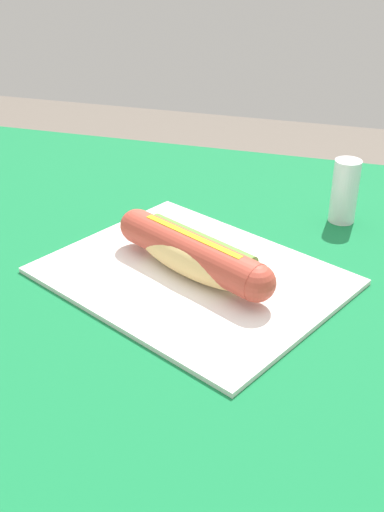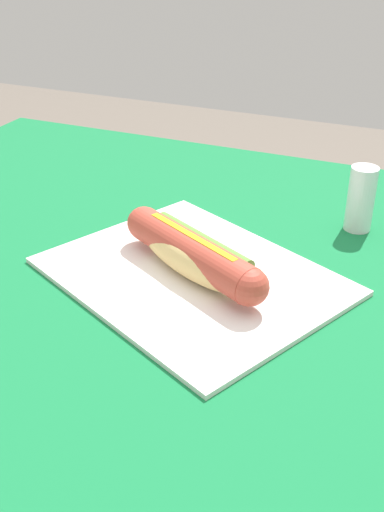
{
  "view_description": "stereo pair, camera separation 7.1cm",
  "coord_description": "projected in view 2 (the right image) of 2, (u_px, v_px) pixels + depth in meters",
  "views": [
    {
      "loc": [
        0.15,
        -0.61,
        1.12
      ],
      "look_at": [
        -0.02,
        -0.02,
        0.77
      ],
      "focal_mm": 43.4,
      "sensor_mm": 36.0,
      "label": 1
    },
    {
      "loc": [
        0.22,
        -0.59,
        1.12
      ],
      "look_at": [
        -0.02,
        -0.02,
        0.77
      ],
      "focal_mm": 43.4,
      "sensor_mm": 36.0,
      "label": 2
    }
  ],
  "objects": [
    {
      "name": "hot_dog",
      "position": [
        193.0,
        253.0,
        0.71
      ],
      "size": [
        0.21,
        0.13,
        0.05
      ],
      "color": "#E5BC75",
      "rests_on": "paper_wrapper"
    },
    {
      "name": "dining_table",
      "position": [
        215.0,
        363.0,
        0.8
      ],
      "size": [
        1.19,
        0.84,
        0.74
      ],
      "color": "brown",
      "rests_on": "ground"
    },
    {
      "name": "salt_shaker",
      "position": [
        361.0,
        199.0,
        0.81
      ],
      "size": [
        0.04,
        0.04,
        0.09
      ],
      "primitive_type": "cylinder",
      "color": "silver",
      "rests_on": "dining_table"
    },
    {
      "name": "paper_wrapper",
      "position": [
        192.0,
        276.0,
        0.72
      ],
      "size": [
        0.4,
        0.37,
        0.01
      ],
      "primitive_type": "cube",
      "rotation": [
        0.0,
        0.0,
        -0.44
      ],
      "color": "silver",
      "rests_on": "dining_table"
    }
  ]
}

